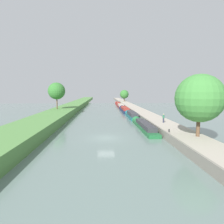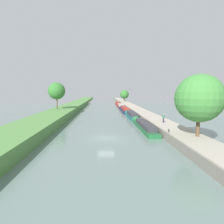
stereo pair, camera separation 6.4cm
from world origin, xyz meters
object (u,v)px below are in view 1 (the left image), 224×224
(narrowboat_teal, at_px, (132,115))
(narrowboat_maroon, at_px, (120,106))
(narrowboat_green, at_px, (143,125))
(narrowboat_red, at_px, (118,104))
(mooring_bollard_far, at_px, (120,101))
(mooring_bollard_near, at_px, (169,131))
(person_walking, at_px, (163,118))
(narrowboat_navy, at_px, (124,109))

(narrowboat_teal, bearing_deg, narrowboat_maroon, 90.19)
(narrowboat_green, xyz_separation_m, narrowboat_red, (0.03, 61.97, -0.01))
(narrowboat_green, distance_m, mooring_bollard_far, 69.55)
(narrowboat_red, bearing_deg, mooring_bollard_near, -88.54)
(mooring_bollard_near, xyz_separation_m, mooring_bollard_far, (0.00, 78.16, 0.00))
(narrowboat_teal, xyz_separation_m, mooring_bollard_far, (1.85, 54.73, 0.72))
(narrowboat_maroon, distance_m, narrowboat_red, 15.95)
(mooring_bollard_far, bearing_deg, narrowboat_green, -91.51)
(person_walking, bearing_deg, narrowboat_maroon, 94.60)
(narrowboat_navy, bearing_deg, narrowboat_green, -89.55)
(narrowboat_navy, relative_size, person_walking, 10.15)
(narrowboat_red, bearing_deg, narrowboat_maroon, -90.56)
(narrowboat_maroon, xyz_separation_m, mooring_bollard_near, (1.95, -54.66, 0.76))
(narrowboat_maroon, bearing_deg, narrowboat_green, -89.84)
(narrowboat_teal, height_order, person_walking, person_walking)
(narrowboat_red, xyz_separation_m, person_walking, (3.59, -62.47, 1.48))
(narrowboat_green, height_order, mooring_bollard_near, mooring_bollard_near)
(narrowboat_red, relative_size, mooring_bollard_near, 35.58)
(narrowboat_teal, height_order, narrowboat_red, narrowboat_teal)
(narrowboat_green, relative_size, person_walking, 9.78)
(narrowboat_red, bearing_deg, mooring_bollard_far, 76.61)
(narrowboat_navy, height_order, mooring_bollard_near, mooring_bollard_near)
(narrowboat_maroon, distance_m, mooring_bollard_near, 54.70)
(narrowboat_navy, xyz_separation_m, narrowboat_maroon, (0.11, 16.09, -0.05))
(narrowboat_red, distance_m, mooring_bollard_far, 7.81)
(narrowboat_green, distance_m, person_walking, 3.93)
(narrowboat_green, bearing_deg, narrowboat_teal, 90.09)
(mooring_bollard_near, bearing_deg, narrowboat_navy, 93.06)
(narrowboat_teal, relative_size, narrowboat_maroon, 1.02)
(narrowboat_maroon, bearing_deg, narrowboat_teal, -89.81)
(narrowboat_navy, bearing_deg, narrowboat_red, 89.53)
(narrowboat_maroon, height_order, mooring_bollard_far, mooring_bollard_far)
(narrowboat_maroon, bearing_deg, narrowboat_navy, -90.38)
(narrowboat_green, distance_m, narrowboat_navy, 29.93)
(narrowboat_maroon, relative_size, mooring_bollard_near, 28.89)
(person_walking, relative_size, mooring_bollard_far, 3.69)
(narrowboat_navy, bearing_deg, person_walking, -82.78)
(narrowboat_red, relative_size, person_walking, 9.65)
(narrowboat_red, xyz_separation_m, mooring_bollard_far, (1.80, 7.55, 0.83))
(narrowboat_red, bearing_deg, narrowboat_green, -90.03)
(narrowboat_green, xyz_separation_m, mooring_bollard_far, (1.83, 69.52, 0.82))
(narrowboat_green, height_order, mooring_bollard_far, mooring_bollard_far)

